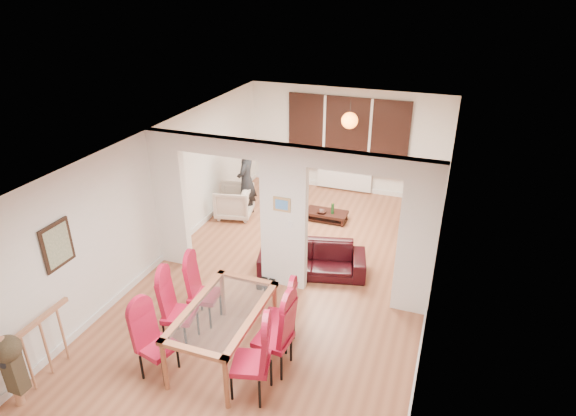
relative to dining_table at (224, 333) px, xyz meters
The scene contains 24 objects.
floor 2.06m from the dining_table, 85.37° to the left, with size 5.00×9.00×0.01m, color #975A3C.
room_walls 2.20m from the dining_table, 85.37° to the left, with size 5.00×9.00×2.60m, color silver, non-canonical shape.
divider_wall 2.20m from the dining_table, 85.37° to the left, with size 5.00×0.18×2.60m, color white.
bay_window_blinds 6.54m from the dining_table, 88.55° to the left, with size 3.00×0.08×1.80m, color black.
radiator 6.41m from the dining_table, 88.54° to the left, with size 1.40×0.08×0.50m, color white.
pendant_light 5.61m from the dining_table, 85.02° to the left, with size 0.36×0.36×0.36m, color orange.
stair_newel 2.41m from the dining_table, 150.33° to the right, with size 0.40×1.20×1.10m, color #A66D4C, non-canonical shape.
wall_poster 2.62m from the dining_table, behind, with size 0.04×0.52×0.67m, color gray.
pillar_photo 2.26m from the dining_table, 85.13° to the left, with size 0.30×0.03×0.25m, color #4C8CD8.
dining_table is the anchor object (origin of this frame).
dining_chair_la 0.93m from the dining_table, 138.12° to the right, with size 0.43×0.43×1.07m, color maroon, non-canonical shape.
dining_chair_lb 0.78m from the dining_table, behind, with size 0.44×0.44×1.11m, color maroon, non-canonical shape.
dining_chair_lc 0.92m from the dining_table, 136.37° to the left, with size 0.43×0.43×1.08m, color maroon, non-canonical shape.
dining_chair_ra 0.83m from the dining_table, 38.07° to the right, with size 0.47×0.47×1.18m, color maroon, non-canonical shape.
dining_chair_rb 0.76m from the dining_table, ahead, with size 0.47×0.47×1.17m, color maroon, non-canonical shape.
dining_chair_rc 0.82m from the dining_table, 38.30° to the left, with size 0.42×0.42×1.06m, color maroon, non-canonical shape.
sofa 2.57m from the dining_table, 78.24° to the left, with size 1.95×0.76×0.57m, color black.
armchair 4.52m from the dining_table, 113.96° to the left, with size 0.80×0.78×0.73m, color #BFAFA2.
person 4.59m from the dining_table, 110.23° to the left, with size 0.41×0.62×1.70m, color black.
television 5.16m from the dining_table, 66.98° to the left, with size 0.12×0.90×0.52m, color black.
coffee_table 4.65m from the dining_table, 87.51° to the left, with size 0.92×0.46×0.21m, color black, non-canonical shape.
bottle 4.60m from the dining_table, 85.61° to the left, with size 0.07×0.07×0.26m, color #143F19.
bowl 4.55m from the dining_table, 88.55° to the left, with size 0.21×0.21×0.05m, color black.
shoes 1.81m from the dining_table, 93.14° to the left, with size 0.26×0.28×0.11m, color black, non-canonical shape.
Camera 1 is at (2.51, -6.75, 4.96)m, focal length 30.00 mm.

